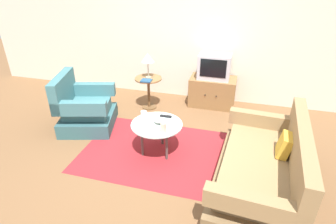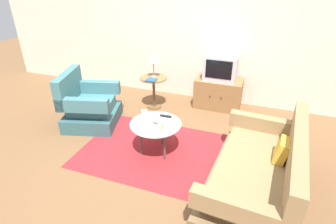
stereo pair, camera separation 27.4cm
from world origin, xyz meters
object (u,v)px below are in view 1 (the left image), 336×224
Objects in this scene: armchair at (84,110)px; side_table at (149,86)px; table_lamp at (148,58)px; mug at (144,114)px; tv_remote_dark at (166,116)px; book at (146,81)px; bowl at (160,122)px; television at (214,66)px; coffee_table at (157,127)px; vase at (163,125)px; couch at (262,170)px; tv_stand at (212,92)px; tv_remote_silver at (142,127)px.

armchair is 1.26m from side_table.
armchair is at bearing -129.98° from table_lamp.
mug is at bearing -73.86° from side_table.
tv_remote_dark is 1.15m from book.
side_table is at bearing 115.39° from bowl.
armchair is 1.82× the size of television.
television is at bearing 21.17° from side_table.
book reaches higher than coffee_table.
mug is (-0.81, -1.63, -0.27)m from television.
armchair is 1.49m from tv_remote_dark.
vase reaches higher than bowl.
couch reaches higher than mug.
table_lamp is 2.63× the size of tv_remote_dark.
armchair is 8.17× the size of mug.
tv_stand is 1.48× the size of television.
bowl is 0.84× the size of book.
tv_stand is 5.30× the size of bowl.
tv_remote_silver is 1.41m from book.
tv_stand reaches higher than tv_remote_silver.
side_table is 2.59× the size of vase.
tv_remote_silver is (-0.16, -0.16, 0.06)m from coffee_table.
television reaches higher than side_table.
table_lamp is (-0.59, 1.36, 0.55)m from coffee_table.
armchair reaches higher than tv_remote_dark.
table_lamp is at bearing 53.35° from couch.
bowl is (-1.40, 0.42, 0.21)m from couch.
tv_remote_silver is (-0.72, -1.95, 0.21)m from tv_stand.
bowl is 0.27m from tv_remote_silver.
side_table is (0.81, 0.96, 0.13)m from armchair.
tv_remote_silver is at bearing -110.19° from tv_stand.
table_lamp reaches higher than tv_stand.
television is 3.35× the size of tv_remote_dark.
mug is 0.74× the size of tv_remote_silver.
vase is 1.34× the size of tv_remote_silver.
couch is (2.84, -0.78, -0.02)m from armchair.
vase is 1.81× the size of mug.
coffee_table is (-1.44, 0.40, 0.14)m from couch.
side_table is (-2.03, 1.74, 0.15)m from couch.
book is at bearing -82.70° from side_table.
television is at bearing 90.00° from tv_stand.
tv_remote_dark is at bearing -59.77° from table_lamp.
bowl is (0.28, -0.14, -0.01)m from mug.
side_table is 1.24m from tv_stand.
armchair reaches higher than mug.
tv_remote_silver is at bearing 173.18° from vase.
coffee_table is 0.09m from bowl.
armchair is 1.23× the size of tv_stand.
coffee_table is at bearing 72.93° from tv_remote_dark.
coffee_table is 5.57× the size of mug.
couch is at bearing -11.96° from tv_remote_silver.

